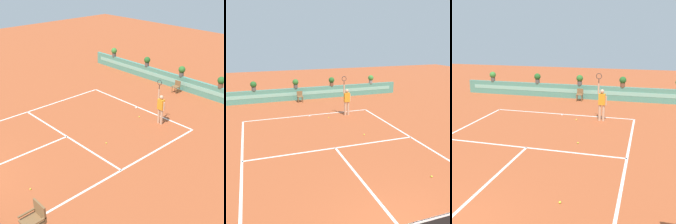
{
  "view_description": "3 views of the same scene",
  "coord_description": "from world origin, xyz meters",
  "views": [
    {
      "loc": [
        12.39,
        -1.87,
        8.46
      ],
      "look_at": [
        0.96,
        8.77,
        1.0
      ],
      "focal_mm": 51.35,
      "sensor_mm": 36.0,
      "label": 1
    },
    {
      "loc": [
        -3.49,
        -4.01,
        4.99
      ],
      "look_at": [
        0.96,
        8.77,
        1.0
      ],
      "focal_mm": 41.04,
      "sensor_mm": 36.0,
      "label": 2
    },
    {
      "loc": [
        4.64,
        -4.28,
        4.6
      ],
      "look_at": [
        0.96,
        8.77,
        1.0
      ],
      "focal_mm": 47.59,
      "sensor_mm": 36.0,
      "label": 3
    }
  ],
  "objects": [
    {
      "name": "ground_plane",
      "position": [
        0.0,
        6.0,
        0.0
      ],
      "size": [
        60.0,
        60.0,
        0.0
      ],
      "primitive_type": "plane",
      "color": "#A84C28"
    },
    {
      "name": "court_lines",
      "position": [
        0.0,
        6.72,
        0.0
      ],
      "size": [
        8.32,
        11.94,
        0.01
      ],
      "color": "white",
      "rests_on": "ground"
    },
    {
      "name": "back_wall_barrier",
      "position": [
        0.0,
        16.39,
        0.5
      ],
      "size": [
        18.0,
        0.21,
        1.0
      ],
      "color": "#4C8E7A",
      "rests_on": "ground"
    },
    {
      "name": "ball_kid_chair",
      "position": [
        0.17,
        15.66,
        0.48
      ],
      "size": [
        0.44,
        0.44,
        0.85
      ],
      "color": "brown",
      "rests_on": "ground"
    },
    {
      "name": "tennis_player",
      "position": [
        2.39,
        11.15,
        1.05
      ],
      "size": [
        0.62,
        0.23,
        2.58
      ],
      "color": "tan",
      "rests_on": "ground"
    },
    {
      "name": "tennis_ball_near_baseline",
      "position": [
        2.53,
        2.77,
        0.03
      ],
      "size": [
        0.07,
        0.07,
        0.07
      ],
      "primitive_type": "sphere",
      "color": "#CCE033",
      "rests_on": "ground"
    },
    {
      "name": "tennis_ball_mid_court",
      "position": [
        1.96,
        7.44,
        0.03
      ],
      "size": [
        0.07,
        0.07,
        0.07
      ],
      "primitive_type": "sphere",
      "color": "#CCE033",
      "rests_on": "ground"
    },
    {
      "name": "tennis_ball_by_sideline",
      "position": [
        1.06,
        10.89,
        0.03
      ],
      "size": [
        0.07,
        0.07,
        0.07
      ],
      "primitive_type": "sphere",
      "color": "#CCE033",
      "rests_on": "ground"
    },
    {
      "name": "potted_plant_right",
      "position": [
        3.03,
        16.39,
        1.41
      ],
      "size": [
        0.48,
        0.48,
        0.72
      ],
      "color": "brown",
      "rests_on": "back_wall_barrier"
    },
    {
      "name": "potted_plant_centre",
      "position": [
        -0.02,
        16.39,
        1.41
      ],
      "size": [
        0.48,
        0.48,
        0.72
      ],
      "color": "#514C47",
      "rests_on": "back_wall_barrier"
    },
    {
      "name": "potted_plant_far_right",
      "position": [
        6.69,
        16.39,
        1.41
      ],
      "size": [
        0.48,
        0.48,
        0.72
      ],
      "color": "gray",
      "rests_on": "back_wall_barrier"
    },
    {
      "name": "potted_plant_left",
      "position": [
        -3.25,
        16.39,
        1.41
      ],
      "size": [
        0.48,
        0.48,
        0.72
      ],
      "color": "#514C47",
      "rests_on": "back_wall_barrier"
    }
  ]
}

